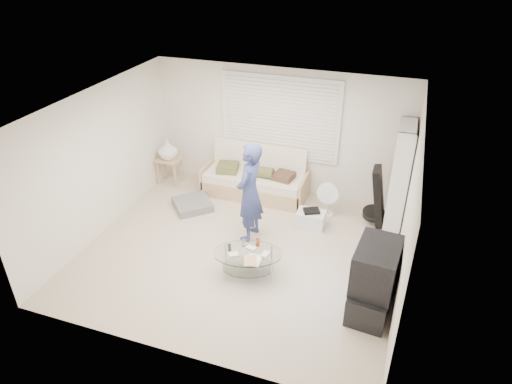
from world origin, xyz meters
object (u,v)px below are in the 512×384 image
at_px(tv_unit, 374,280).
at_px(coffee_table, 248,257).
at_px(futon_sofa, 255,180).
at_px(bookshelf, 400,176).

xyz_separation_m(tv_unit, coffee_table, (-1.87, 0.16, -0.20)).
bearing_deg(coffee_table, tv_unit, -4.86).
relative_size(tv_unit, coffee_table, 0.89).
bearing_deg(futon_sofa, coffee_table, -73.66).
xyz_separation_m(futon_sofa, coffee_table, (0.69, -2.37, -0.01)).
relative_size(bookshelf, coffee_table, 1.57).
bearing_deg(coffee_table, futon_sofa, 106.34).
distance_m(bookshelf, coffee_table, 3.06).
bearing_deg(coffee_table, bookshelf, 48.19).
xyz_separation_m(bookshelf, coffee_table, (-2.00, -2.23, -0.62)).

